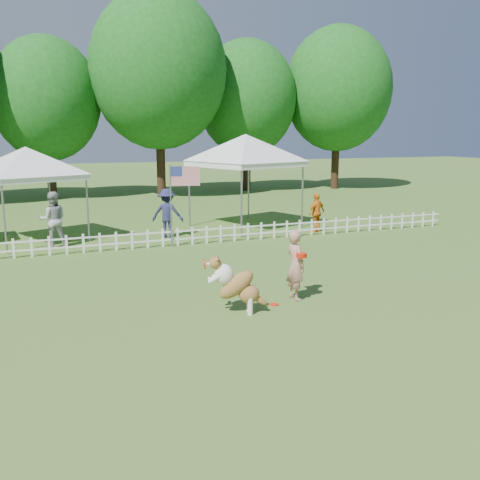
{
  "coord_description": "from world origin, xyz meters",
  "views": [
    {
      "loc": [
        -4.14,
        -9.82,
        3.63
      ],
      "look_at": [
        0.49,
        2.0,
        1.1
      ],
      "focal_mm": 40.0,
      "sensor_mm": 36.0,
      "label": 1
    }
  ],
  "objects_px": {
    "canopy_tent_right": "(245,182)",
    "canopy_tent_left": "(29,196)",
    "spectator_b": "(167,213)",
    "flag_pole": "(171,206)",
    "spectator_a": "(53,219)",
    "frisbee_on_turf": "(274,304)",
    "dog": "(237,285)",
    "spectator_c": "(317,212)",
    "handler": "(295,265)"
  },
  "relations": [
    {
      "from": "canopy_tent_right",
      "to": "canopy_tent_left",
      "type": "bearing_deg",
      "value": 160.65
    },
    {
      "from": "spectator_b",
      "to": "canopy_tent_right",
      "type": "bearing_deg",
      "value": -137.66
    },
    {
      "from": "flag_pole",
      "to": "spectator_a",
      "type": "distance_m",
      "value": 3.85
    },
    {
      "from": "spectator_a",
      "to": "flag_pole",
      "type": "bearing_deg",
      "value": 159.57
    },
    {
      "from": "frisbee_on_turf",
      "to": "canopy_tent_right",
      "type": "xyz_separation_m",
      "value": [
        3.13,
        9.41,
        1.76
      ]
    },
    {
      "from": "canopy_tent_right",
      "to": "dog",
      "type": "bearing_deg",
      "value": -132.39
    },
    {
      "from": "flag_pole",
      "to": "spectator_c",
      "type": "bearing_deg",
      "value": 15.26
    },
    {
      "from": "handler",
      "to": "dog",
      "type": "bearing_deg",
      "value": 102.54
    },
    {
      "from": "spectator_a",
      "to": "spectator_b",
      "type": "distance_m",
      "value": 3.86
    },
    {
      "from": "frisbee_on_turf",
      "to": "spectator_b",
      "type": "xyz_separation_m",
      "value": [
        -0.27,
        8.38,
        0.86
      ]
    },
    {
      "from": "frisbee_on_turf",
      "to": "canopy_tent_right",
      "type": "height_order",
      "value": "canopy_tent_right"
    },
    {
      "from": "spectator_b",
      "to": "spectator_c",
      "type": "distance_m",
      "value": 5.57
    },
    {
      "from": "dog",
      "to": "canopy_tent_left",
      "type": "xyz_separation_m",
      "value": [
        -3.86,
        9.61,
        0.96
      ]
    },
    {
      "from": "spectator_a",
      "to": "canopy_tent_right",
      "type": "bearing_deg",
      "value": -169.31
    },
    {
      "from": "spectator_c",
      "to": "spectator_a",
      "type": "bearing_deg",
      "value": -26.43
    },
    {
      "from": "frisbee_on_turf",
      "to": "spectator_a",
      "type": "bearing_deg",
      "value": 116.98
    },
    {
      "from": "handler",
      "to": "frisbee_on_turf",
      "type": "bearing_deg",
      "value": 105.64
    },
    {
      "from": "canopy_tent_left",
      "to": "canopy_tent_right",
      "type": "distance_m",
      "value": 7.93
    },
    {
      "from": "handler",
      "to": "spectator_c",
      "type": "relative_size",
      "value": 1.07
    },
    {
      "from": "spectator_c",
      "to": "canopy_tent_right",
      "type": "bearing_deg",
      "value": -65.81
    },
    {
      "from": "spectator_a",
      "to": "spectator_b",
      "type": "bearing_deg",
      "value": -175.3
    },
    {
      "from": "canopy_tent_left",
      "to": "spectator_a",
      "type": "distance_m",
      "value": 1.6
    },
    {
      "from": "spectator_c",
      "to": "dog",
      "type": "bearing_deg",
      "value": 28.91
    },
    {
      "from": "handler",
      "to": "spectator_b",
      "type": "distance_m",
      "value": 8.22
    },
    {
      "from": "flag_pole",
      "to": "canopy_tent_right",
      "type": "bearing_deg",
      "value": 44.46
    },
    {
      "from": "canopy_tent_right",
      "to": "spectator_a",
      "type": "height_order",
      "value": "canopy_tent_right"
    },
    {
      "from": "spectator_b",
      "to": "spectator_c",
      "type": "bearing_deg",
      "value": -164.34
    },
    {
      "from": "flag_pole",
      "to": "spectator_a",
      "type": "relative_size",
      "value": 1.47
    },
    {
      "from": "frisbee_on_turf",
      "to": "dog",
      "type": "bearing_deg",
      "value": -166.17
    },
    {
      "from": "handler",
      "to": "spectator_a",
      "type": "xyz_separation_m",
      "value": [
        -4.73,
        7.89,
        0.12
      ]
    },
    {
      "from": "canopy_tent_left",
      "to": "spectator_a",
      "type": "xyz_separation_m",
      "value": [
        0.68,
        -1.29,
        -0.66
      ]
    },
    {
      "from": "spectator_a",
      "to": "spectator_b",
      "type": "height_order",
      "value": "spectator_a"
    },
    {
      "from": "canopy_tent_left",
      "to": "flag_pole",
      "type": "bearing_deg",
      "value": -55.12
    },
    {
      "from": "spectator_a",
      "to": "spectator_c",
      "type": "distance_m",
      "value": 9.36
    },
    {
      "from": "frisbee_on_turf",
      "to": "spectator_b",
      "type": "bearing_deg",
      "value": 91.84
    },
    {
      "from": "dog",
      "to": "canopy_tent_right",
      "type": "bearing_deg",
      "value": 84.31
    },
    {
      "from": "handler",
      "to": "frisbee_on_turf",
      "type": "relative_size",
      "value": 7.7
    },
    {
      "from": "handler",
      "to": "canopy_tent_left",
      "type": "distance_m",
      "value": 10.68
    },
    {
      "from": "spectator_b",
      "to": "canopy_tent_left",
      "type": "bearing_deg",
      "value": 13.12
    },
    {
      "from": "spectator_b",
      "to": "spectator_c",
      "type": "height_order",
      "value": "spectator_b"
    },
    {
      "from": "dog",
      "to": "spectator_a",
      "type": "relative_size",
      "value": 0.67
    },
    {
      "from": "handler",
      "to": "canopy_tent_right",
      "type": "xyz_separation_m",
      "value": [
        2.52,
        9.2,
        0.99
      ]
    },
    {
      "from": "dog",
      "to": "spectator_a",
      "type": "height_order",
      "value": "spectator_a"
    },
    {
      "from": "dog",
      "to": "flag_pole",
      "type": "xyz_separation_m",
      "value": [
        0.39,
        6.96,
        0.72
      ]
    },
    {
      "from": "spectator_a",
      "to": "frisbee_on_turf",
      "type": "bearing_deg",
      "value": 117.43
    },
    {
      "from": "spectator_c",
      "to": "spectator_b",
      "type": "bearing_deg",
      "value": -32.22
    },
    {
      "from": "dog",
      "to": "flag_pole",
      "type": "distance_m",
      "value": 7.01
    },
    {
      "from": "handler",
      "to": "flag_pole",
      "type": "height_order",
      "value": "flag_pole"
    },
    {
      "from": "frisbee_on_turf",
      "to": "handler",
      "type": "bearing_deg",
      "value": 19.0
    },
    {
      "from": "flag_pole",
      "to": "spectator_b",
      "type": "xyz_separation_m",
      "value": [
        0.28,
        1.65,
        -0.46
      ]
    }
  ]
}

